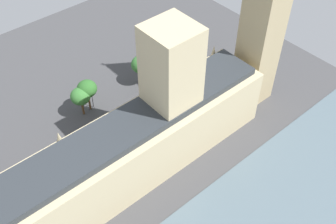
{
  "coord_description": "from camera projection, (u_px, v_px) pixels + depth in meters",
  "views": [
    {
      "loc": [
        -51.24,
        30.05,
        77.48
      ],
      "look_at": [
        1.0,
        -14.92,
        8.88
      ],
      "focal_mm": 43.74,
      "sensor_mm": 36.0,
      "label": 1
    }
  ],
  "objects": [
    {
      "name": "plane_tree_midblock",
      "position": [
        142.0,
        65.0,
        113.91
      ],
      "size": [
        5.84,
        5.84,
        9.04
      ],
      "color": "brown",
      "rests_on": "ground"
    },
    {
      "name": "street_lamp_opposite_hall",
      "position": [
        91.0,
        94.0,
        107.98
      ],
      "size": [
        0.56,
        0.56,
        6.87
      ],
      "color": "black",
      "rests_on": "ground"
    },
    {
      "name": "plane_tree_near_tower",
      "position": [
        80.0,
        96.0,
        104.92
      ],
      "size": [
        5.22,
        5.22,
        8.6
      ],
      "color": "brown",
      "rests_on": "ground"
    },
    {
      "name": "ground_plane",
      "position": [
        123.0,
        170.0,
        96.08
      ],
      "size": [
        143.47,
        143.47,
        0.0
      ],
      "primitive_type": "plane",
      "color": "#424244"
    },
    {
      "name": "car_blue_trailing",
      "position": [
        85.0,
        135.0,
        102.68
      ],
      "size": [
        1.97,
        4.07,
        1.74
      ],
      "rotation": [
        0.0,
        0.0,
        3.14
      ],
      "color": "navy",
      "rests_on": "ground"
    },
    {
      "name": "pedestrian_under_trees",
      "position": [
        101.0,
        155.0,
        98.57
      ],
      "size": [
        0.53,
        0.62,
        1.5
      ],
      "rotation": [
        0.0,
        0.0,
        3.48
      ],
      "color": "black",
      "rests_on": "ground"
    },
    {
      "name": "plane_tree_by_river_gate",
      "position": [
        87.0,
        89.0,
        105.75
      ],
      "size": [
        5.25,
        5.25,
        9.43
      ],
      "color": "brown",
      "rests_on": "ground"
    },
    {
      "name": "car_silver_kerbside",
      "position": [
        30.0,
        173.0,
        94.5
      ],
      "size": [
        2.08,
        4.86,
        1.74
      ],
      "rotation": [
        0.0,
        0.0,
        -0.04
      ],
      "color": "#B7B7BC",
      "rests_on": "ground"
    },
    {
      "name": "parliament_building",
      "position": [
        133.0,
        143.0,
        89.28
      ],
      "size": [
        13.96,
        73.47,
        34.71
      ],
      "color": "#CCBA8E",
      "rests_on": "ground"
    },
    {
      "name": "car_white_corner",
      "position": [
        145.0,
        103.0,
        111.02
      ],
      "size": [
        2.09,
        4.68,
        1.74
      ],
      "rotation": [
        0.0,
        0.0,
        3.2
      ],
      "color": "silver",
      "rests_on": "ground"
    }
  ]
}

